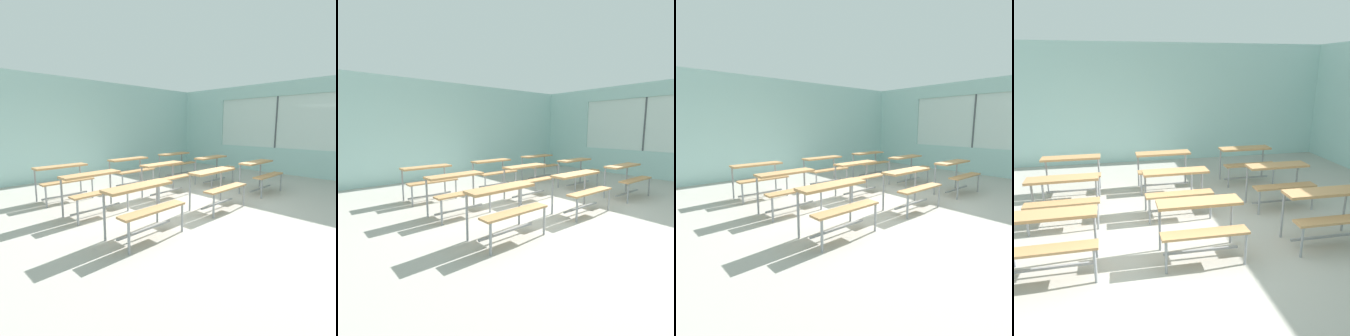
# 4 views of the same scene
# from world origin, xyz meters

# --- Properties ---
(ground) EXTENTS (10.00, 9.00, 0.05)m
(ground) POSITION_xyz_m (0.00, 0.00, -0.03)
(ground) COLOR #ADA89E
(wall_back) EXTENTS (10.00, 0.12, 3.00)m
(wall_back) POSITION_xyz_m (0.00, 4.50, 1.50)
(wall_back) COLOR #A8D1CC
(wall_back) RESTS_ON ground
(wall_right) EXTENTS (0.12, 9.00, 3.00)m
(wall_right) POSITION_xyz_m (5.00, -0.13, 1.45)
(wall_right) COLOR #A8D1CC
(wall_right) RESTS_ON ground
(desk_bench_r0c0) EXTENTS (1.11, 0.61, 0.74)m
(desk_bench_r0c0) POSITION_xyz_m (-1.50, -0.45, 0.56)
(desk_bench_r0c0) COLOR tan
(desk_bench_r0c0) RESTS_ON ground
(desk_bench_r0c1) EXTENTS (1.10, 0.60, 0.74)m
(desk_bench_r0c1) POSITION_xyz_m (0.32, -0.44, 0.56)
(desk_bench_r0c1) COLOR tan
(desk_bench_r0c1) RESTS_ON ground
(desk_bench_r0c2) EXTENTS (1.10, 0.60, 0.74)m
(desk_bench_r0c2) POSITION_xyz_m (2.10, -0.44, 0.56)
(desk_bench_r0c2) COLOR tan
(desk_bench_r0c2) RESTS_ON ground
(desk_bench_r1c0) EXTENTS (1.12, 0.62, 0.74)m
(desk_bench_r1c0) POSITION_xyz_m (-1.53, 0.91, 0.56)
(desk_bench_r1c0) COLOR tan
(desk_bench_r1c0) RESTS_ON ground
(desk_bench_r1c1) EXTENTS (1.11, 0.60, 0.74)m
(desk_bench_r1c1) POSITION_xyz_m (0.27, 0.93, 0.56)
(desk_bench_r1c1) COLOR tan
(desk_bench_r1c1) RESTS_ON ground
(desk_bench_r1c2) EXTENTS (1.10, 0.60, 0.74)m
(desk_bench_r1c2) POSITION_xyz_m (2.11, 0.92, 0.56)
(desk_bench_r1c2) COLOR tan
(desk_bench_r1c2) RESTS_ON ground
(desk_bench_r2c0) EXTENTS (1.11, 0.60, 0.74)m
(desk_bench_r2c0) POSITION_xyz_m (-1.54, 2.22, 0.56)
(desk_bench_r2c0) COLOR tan
(desk_bench_r2c0) RESTS_ON ground
(desk_bench_r2c1) EXTENTS (1.11, 0.60, 0.74)m
(desk_bench_r2c1) POSITION_xyz_m (0.26, 2.23, 0.56)
(desk_bench_r2c1) COLOR tan
(desk_bench_r2c1) RESTS_ON ground
(desk_bench_r2c2) EXTENTS (1.10, 0.60, 0.74)m
(desk_bench_r2c2) POSITION_xyz_m (2.06, 2.29, 0.56)
(desk_bench_r2c2) COLOR tan
(desk_bench_r2c2) RESTS_ON ground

